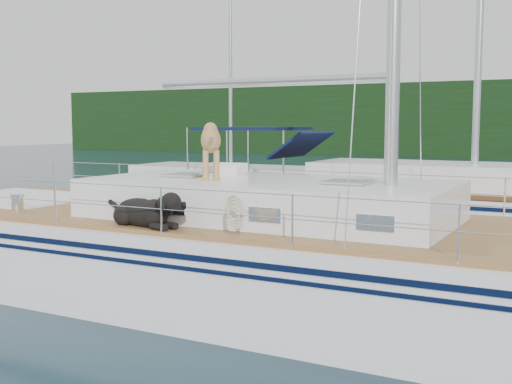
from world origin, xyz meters
The scene contains 4 objects.
ground centered at (0.00, 0.00, 0.00)m, with size 120.00×120.00×0.00m, color black.
main_sailboat centered at (0.09, -0.01, 0.68)m, with size 12.00×3.80×14.01m.
neighbor_sailboat centered at (0.27, 6.68, 0.63)m, with size 11.00×3.50×13.30m.
bg_boat_west centered at (-8.00, 14.00, 0.45)m, with size 8.00×3.00×11.65m.
Camera 1 is at (4.97, -8.18, 2.60)m, focal length 45.00 mm.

